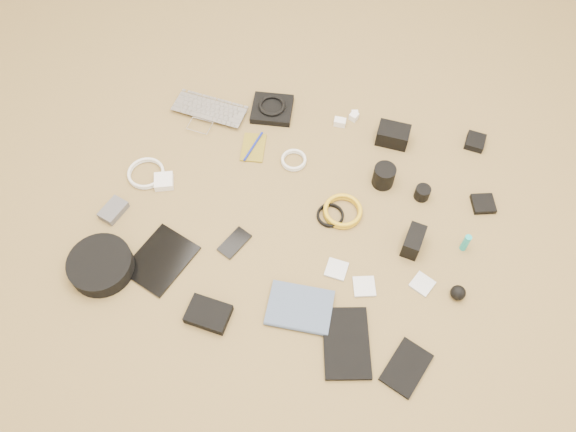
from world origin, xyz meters
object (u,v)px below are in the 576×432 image
(laptop, at_px, (206,117))
(phone, at_px, (234,243))
(paperback, at_px, (295,330))
(tablet, at_px, (161,260))
(headphone_case, at_px, (101,265))
(dslr_camera, at_px, (393,135))

(laptop, distance_m, phone, 0.58)
(phone, distance_m, paperback, 0.38)
(tablet, height_order, paperback, paperback)
(paperback, bearing_deg, tablet, 72.20)
(phone, relative_size, headphone_case, 0.54)
(tablet, height_order, phone, same)
(phone, height_order, paperback, paperback)
(laptop, height_order, tablet, laptop)
(laptop, relative_size, dslr_camera, 2.43)
(dslr_camera, distance_m, phone, 0.74)
(phone, bearing_deg, dslr_camera, 76.11)
(laptop, distance_m, tablet, 0.63)
(dslr_camera, bearing_deg, headphone_case, -135.47)
(tablet, bearing_deg, phone, 48.07)
(tablet, bearing_deg, headphone_case, -137.04)
(phone, relative_size, paperback, 0.57)
(tablet, relative_size, paperback, 1.08)
(phone, bearing_deg, paperback, -18.11)
(dslr_camera, xyz_separation_m, headphone_case, (-0.83, -0.82, -0.01))
(laptop, height_order, dslr_camera, dslr_camera)
(tablet, height_order, headphone_case, headphone_case)
(tablet, bearing_deg, laptop, 113.75)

